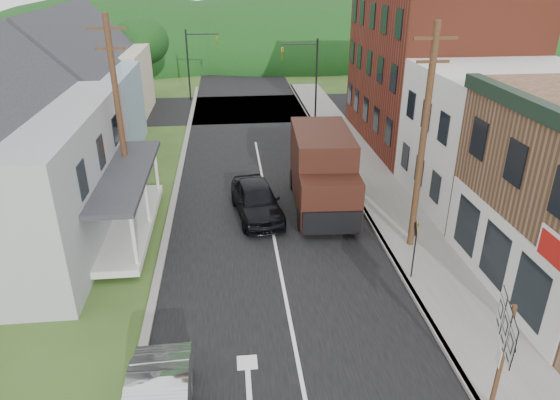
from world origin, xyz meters
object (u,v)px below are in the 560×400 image
object	(u,v)px
delivery_van	(323,172)
route_sign_cluster	(504,343)
dark_sedan	(257,200)
warning_sign	(415,241)

from	to	relation	value
delivery_van	route_sign_cluster	world-z (taller)	delivery_van
dark_sedan	delivery_van	xyz separation A→B (m)	(3.21, 0.67, 1.03)
route_sign_cluster	warning_sign	xyz separation A→B (m)	(0.02, 6.11, -0.58)
dark_sedan	delivery_van	size ratio (longest dim) A/B	0.72
delivery_van	warning_sign	xyz separation A→B (m)	(2.17, -6.59, -0.19)
dark_sedan	route_sign_cluster	xyz separation A→B (m)	(5.36, -12.03, 1.43)
dark_sedan	warning_sign	size ratio (longest dim) A/B	2.03
dark_sedan	warning_sign	distance (m)	8.05
route_sign_cluster	warning_sign	distance (m)	6.13
delivery_van	route_sign_cluster	size ratio (longest dim) A/B	2.07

